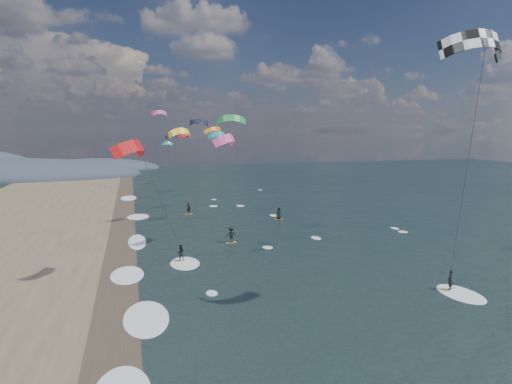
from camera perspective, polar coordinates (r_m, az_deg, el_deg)
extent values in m
plane|color=black|center=(26.33, 9.99, -18.89)|extent=(260.00, 260.00, 0.00)
cube|color=#382D23|center=(33.19, -18.04, -13.30)|extent=(3.00, 240.00, 0.00)
ellipsoid|color=#3D4756|center=(125.04, -29.78, 1.60)|extent=(64.00, 24.00, 10.00)
ellipsoid|color=#3D4756|center=(141.91, -20.83, 2.80)|extent=(40.00, 18.00, 7.00)
cube|color=#C18222|center=(36.12, 24.40, -11.82)|extent=(1.26, 0.38, 0.05)
imported|color=black|center=(35.86, 24.48, -10.61)|extent=(0.67, 0.65, 1.55)
ellipsoid|color=white|center=(35.76, 25.62, -12.14)|extent=(2.60, 4.20, 0.12)
cylinder|color=black|center=(30.67, 26.18, 2.02)|extent=(0.02, 0.02, 17.16)
cube|color=#C18222|center=(40.59, -10.02, -9.01)|extent=(1.16, 0.36, 0.05)
imported|color=black|center=(40.38, -10.05, -7.97)|extent=(0.75, 0.60, 1.47)
ellipsoid|color=white|center=(39.87, -9.46, -9.35)|extent=(2.60, 4.20, 0.12)
cylinder|color=black|center=(36.15, -12.49, -1.31)|extent=(0.02, 0.02, 11.84)
cube|color=#C18222|center=(46.35, -3.32, -6.73)|extent=(1.10, 0.35, 0.05)
imported|color=black|center=(46.13, -3.33, -5.66)|extent=(1.12, 0.65, 1.72)
cube|color=#C18222|center=(58.31, 3.07, -3.63)|extent=(1.10, 0.35, 0.05)
imported|color=black|center=(58.15, 3.07, -2.84)|extent=(0.86, 0.64, 1.59)
cube|color=#C18222|center=(62.64, -8.96, -2.89)|extent=(1.10, 0.35, 0.05)
imported|color=black|center=(62.49, -8.98, -2.13)|extent=(0.71, 0.71, 1.66)
ellipsoid|color=white|center=(29.46, -15.84, -16.03)|extent=(2.40, 5.40, 0.11)
ellipsoid|color=white|center=(37.87, -15.98, -10.51)|extent=(2.40, 5.40, 0.11)
ellipsoid|color=white|center=(48.43, -16.08, -6.42)|extent=(2.40, 5.40, 0.11)
ellipsoid|color=white|center=(62.10, -16.15, -3.24)|extent=(2.40, 5.40, 0.11)
ellipsoid|color=white|center=(79.84, -16.21, -0.76)|extent=(2.40, 5.40, 0.11)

